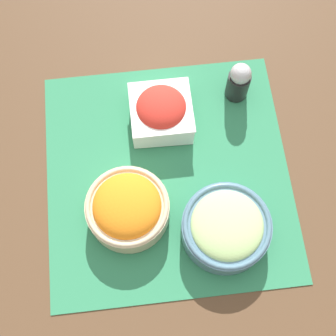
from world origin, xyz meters
The scene contains 6 objects.
ground_plane centered at (0.00, 0.00, 0.00)m, with size 3.00×3.00×0.00m, color #513823.
placemat centered at (0.00, 0.00, 0.00)m, with size 0.45×0.45×0.00m.
tomato_bowl centered at (0.00, -0.11, 0.04)m, with size 0.12×0.12×0.07m.
carrot_bowl centered at (0.08, 0.07, 0.04)m, with size 0.14×0.14×0.07m.
cucumber_bowl centered at (-0.09, 0.12, 0.04)m, with size 0.15×0.15×0.07m.
pepper_shaker centered at (-0.15, -0.15, 0.05)m, with size 0.04×0.04×0.09m.
Camera 1 is at (0.03, 0.29, 0.82)m, focal length 50.00 mm.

